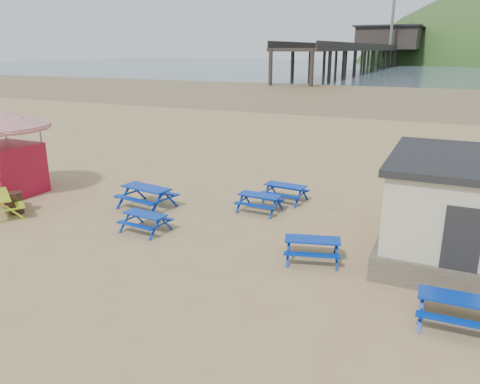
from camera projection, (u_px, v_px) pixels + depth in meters
The scene contains 12 objects.
ground at pixel (186, 224), 17.07m from camera, with size 400.00×400.00×0.00m, color tan.
wet_sand at pixel (390, 95), 64.89m from camera, with size 400.00×400.00×0.00m, color brown.
sea at pixel (435, 67), 164.88m from camera, with size 400.00×400.00×0.00m, color #43535F.
picnic_table_blue_a at pixel (147, 197), 18.73m from camera, with size 2.29×1.96×0.86m.
picnic_table_blue_b at pixel (285, 193), 19.56m from camera, with size 1.81×1.52×0.71m.
picnic_table_blue_c at pixel (260, 203), 18.33m from camera, with size 1.68×1.37×0.69m.
picnic_table_blue_d at pixel (145, 222), 16.32m from camera, with size 1.67×1.40×0.65m.
picnic_table_blue_e at pixel (312, 249), 14.07m from camera, with size 1.94×1.72×0.69m.
picnic_table_blue_f at pixel (456, 311), 10.72m from camera, with size 1.75×1.42×0.72m.
ice_cream_kiosk at pixel (2, 141), 19.90m from camera, with size 4.24×4.24×3.74m.
litter_bin at pixel (16, 203), 18.06m from camera, with size 0.58×0.58×0.85m.
pier at pixel (387, 51), 177.59m from camera, with size 24.00×220.00×39.29m.
Camera 1 is at (8.45, -13.70, 6.12)m, focal length 35.00 mm.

